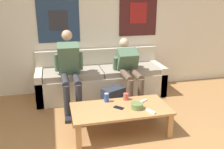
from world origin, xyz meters
TOP-DOWN VIEW (x-y plane):
  - wall_back at (0.00, 2.99)m, footprint 10.00×0.07m
  - couch at (0.22, 2.62)m, footprint 2.30×0.74m
  - coffee_table at (0.22, 1.25)m, footprint 1.30×0.65m
  - person_seated_adult at (-0.36, 2.23)m, footprint 0.47×0.94m
  - person_seated_teen at (0.64, 2.23)m, footprint 0.47×0.97m
  - backpack at (0.29, 1.89)m, footprint 0.41×0.35m
  - ceramic_bowl at (0.43, 1.17)m, footprint 0.16×0.16m
  - pillar_candle at (0.37, 1.48)m, footprint 0.08×0.08m
  - drink_can_blue at (0.08, 1.48)m, footprint 0.07×0.07m
  - game_controller_near_left at (0.58, 1.36)m, footprint 0.14×0.10m
  - game_controller_near_right at (0.56, 1.03)m, footprint 0.10×0.14m
  - cell_phone at (0.20, 1.24)m, footprint 0.14×0.14m

SIDE VIEW (x-z plane):
  - backpack at x=0.29m, z-range -0.01..0.38m
  - couch at x=0.22m, z-range -0.12..0.70m
  - coffee_table at x=0.22m, z-range 0.13..0.49m
  - cell_phone at x=0.20m, z-range 0.36..0.37m
  - game_controller_near_left at x=0.58m, z-range 0.36..0.39m
  - game_controller_near_right at x=0.56m, z-range 0.36..0.39m
  - ceramic_bowl at x=0.43m, z-range 0.37..0.45m
  - pillar_candle at x=0.37m, z-range 0.36..0.46m
  - drink_can_blue at x=0.08m, z-range 0.36..0.49m
  - person_seated_teen at x=0.64m, z-range 0.06..1.12m
  - person_seated_adult at x=-0.36m, z-range 0.05..1.30m
  - wall_back at x=0.00m, z-range 0.00..2.55m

